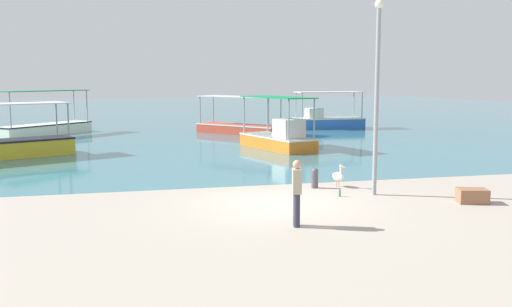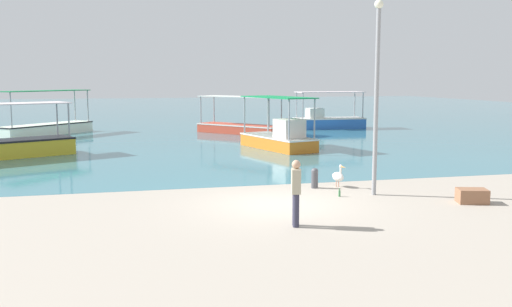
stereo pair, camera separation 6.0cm
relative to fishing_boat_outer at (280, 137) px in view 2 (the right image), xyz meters
The scene contains 12 objects.
ground 13.28m from the fishing_boat_outer, 106.06° to the right, with size 120.00×120.00×0.00m, color #A79B8D.
harbor_water 35.45m from the fishing_boat_outer, 95.94° to the left, with size 110.00×90.00×0.00m, color teal.
fishing_boat_outer is the anchor object (origin of this frame).
fishing_boat_far_left 16.92m from the fishing_boat_outer, 139.55° to the left, with size 5.75×5.99×2.91m.
fishing_boat_far_right 13.07m from the fishing_boat_outer, 58.19° to the left, with size 5.19×2.01×2.72m.
fishing_boat_near_right 8.75m from the fishing_boat_outer, 91.80° to the left, with size 5.37×5.88×2.51m.
pelican 10.68m from the fishing_boat_outer, 95.06° to the right, with size 0.39×0.80×0.80m.
lamp_post 12.46m from the fishing_boat_outer, 91.48° to the right, with size 0.28×0.28×6.11m.
mooring_bollard 10.78m from the fishing_boat_outer, 99.55° to the right, with size 0.24×0.24×0.69m.
fisherman_standing 15.81m from the fishing_boat_outer, 104.44° to the right, with size 0.31×0.44×1.69m.
cargo_crate 14.11m from the fishing_boat_outer, 81.74° to the right, with size 0.86×0.62×0.43m, color #8F5F43.
glass_bottle 12.26m from the fishing_boat_outer, 97.02° to the right, with size 0.07×0.07×0.27m.
Camera 2 is at (-4.54, -15.98, 3.72)m, focal length 40.00 mm.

